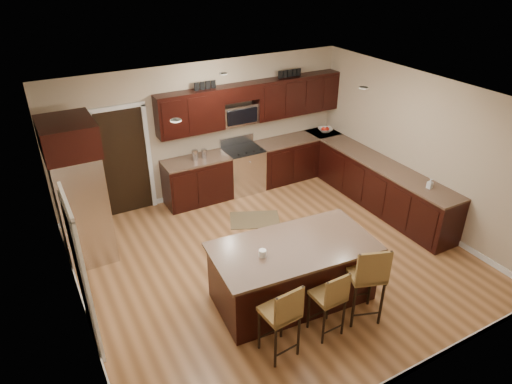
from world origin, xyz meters
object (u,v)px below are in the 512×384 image
stool_left (283,314)px  stool_mid (331,297)px  range (243,169)px  refrigerator (79,190)px  island (292,274)px  stool_right (368,275)px

stool_left → stool_mid: 0.73m
range → stool_mid: 4.28m
range → refrigerator: 3.47m
range → stool_left: bearing=-111.4°
stool_left → stool_mid: (0.73, 0.01, -0.06)m
stool_left → refrigerator: (-1.66, 3.40, 0.52)m
island → stool_right: 1.10m
island → stool_right: size_ratio=1.95×
range → island: 3.47m
stool_left → stool_mid: bearing=-4.3°
stool_mid → stool_right: size_ratio=0.83×
range → stool_mid: (-0.91, -4.18, 0.16)m
range → stool_left: 4.50m
stool_left → stool_right: (1.31, -0.00, 0.07)m
refrigerator → stool_left: bearing=-64.0°
stool_mid → range: bearing=76.3°
island → stool_right: bearing=-49.3°
range → stool_right: 4.21m
range → refrigerator: size_ratio=0.47×
stool_right → stool_mid: bearing=-160.9°
stool_left → refrigerator: size_ratio=0.47×
range → refrigerator: (-3.30, -0.78, 0.73)m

